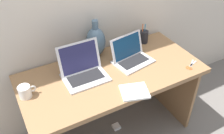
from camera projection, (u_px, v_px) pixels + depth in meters
ground_plane at (112, 133)px, 2.41m from camera, size 6.00×6.00×0.00m
back_wall at (89, 1)px, 1.95m from camera, size 4.40×0.04×2.40m
desk at (112, 88)px, 2.06m from camera, size 1.45×0.69×0.75m
laptop_left at (82, 68)px, 1.89m from camera, size 0.33×0.26×0.25m
laptop_right at (130, 55)px, 2.05m from camera, size 0.34×0.27×0.21m
green_vase at (96, 41)px, 2.07m from camera, size 0.16×0.16×0.32m
notebook_stack at (134, 92)px, 1.76m from camera, size 0.23×0.22×0.02m
coffee_mug at (25, 92)px, 1.71m from camera, size 0.12×0.09×0.09m
pen_cup at (144, 37)px, 2.28m from camera, size 0.08×0.08×0.19m
scissors at (190, 66)px, 2.01m from camera, size 0.14×0.10×0.01m
power_brick at (116, 127)px, 2.45m from camera, size 0.07×0.07×0.03m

